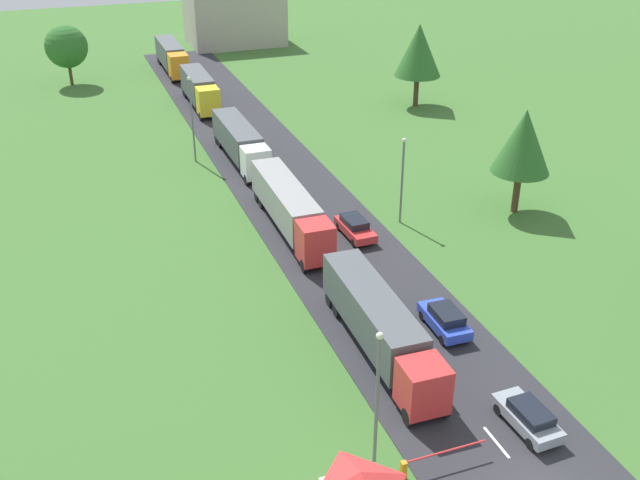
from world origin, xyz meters
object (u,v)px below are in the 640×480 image
(car_lead, at_px, (528,417))
(barrier_gate, at_px, (418,464))
(distant_building, at_px, (234,17))
(lamppost_lead, at_px, (377,394))
(lamppost_second, at_px, (402,176))
(truck_third, at_px, (240,141))
(car_second, at_px, (445,319))
(truck_lead, at_px, (379,324))
(tree_ash, at_px, (419,50))
(truck_fifth, at_px, (172,56))
(lamppost_third, at_px, (192,115))
(car_third, at_px, (355,227))
(truck_second, at_px, (290,207))
(truck_fourth, at_px, (200,88))
(tree_elm, at_px, (66,47))
(tree_oak, at_px, (523,142))

(car_lead, bearing_deg, barrier_gate, -172.30)
(distant_building, bearing_deg, lamppost_lead, -100.16)
(lamppost_second, bearing_deg, truck_third, 116.24)
(car_second, xyz_separation_m, barrier_gate, (-7.19, -10.51, -0.18))
(barrier_gate, bearing_deg, lamppost_second, 66.16)
(truck_lead, height_order, tree_ash, tree_ash)
(truck_fifth, relative_size, tree_ash, 1.35)
(lamppost_third, bearing_deg, truck_third, -19.50)
(car_third, relative_size, barrier_gate, 0.98)
(truck_lead, height_order, truck_second, truck_lead)
(car_lead, xyz_separation_m, lamppost_third, (-8.60, 44.22, 3.91))
(truck_second, height_order, truck_fourth, truck_fourth)
(lamppost_lead, xyz_separation_m, tree_ash, (28.81, 52.84, 2.21))
(truck_lead, xyz_separation_m, tree_elm, (-13.72, 68.23, 2.90))
(car_lead, bearing_deg, lamppost_second, 79.76)
(truck_lead, relative_size, car_lead, 3.27)
(truck_fourth, distance_m, car_lead, 61.97)
(lamppost_lead, height_order, tree_ash, tree_ash)
(tree_oak, xyz_separation_m, tree_ash, (5.62, 29.87, 0.39))
(car_lead, relative_size, lamppost_third, 0.50)
(truck_fifth, xyz_separation_m, lamppost_third, (-3.98, -34.87, 2.51))
(truck_third, xyz_separation_m, barrier_gate, (-2.54, -43.65, -1.40))
(barrier_gate, bearing_deg, lamppost_third, 92.16)
(barrier_gate, xyz_separation_m, distant_building, (14.89, 94.11, 3.47))
(barrier_gate, bearing_deg, lamppost_lead, 141.86)
(car_lead, distance_m, lamppost_second, 25.42)
(car_second, distance_m, barrier_gate, 12.74)
(lamppost_third, bearing_deg, truck_lead, -83.52)
(truck_fifth, distance_m, barrier_gate, 80.07)
(barrier_gate, relative_size, tree_elm, 0.60)
(lamppost_lead, distance_m, tree_oak, 32.69)
(car_lead, bearing_deg, tree_ash, 69.24)
(truck_lead, bearing_deg, truck_fourth, 89.72)
(truck_fifth, bearing_deg, lamppost_third, -96.52)
(truck_fourth, height_order, truck_fifth, truck_fourth)
(truck_second, distance_m, tree_ash, 36.71)
(truck_third, xyz_separation_m, car_third, (4.33, -19.05, -1.24))
(lamppost_second, height_order, tree_elm, tree_elm)
(barrier_gate, height_order, tree_elm, tree_elm)
(truck_third, relative_size, lamppost_third, 1.55)
(truck_fourth, xyz_separation_m, tree_ash, (24.52, -8.54, 4.43))
(tree_elm, bearing_deg, distant_building, 31.34)
(tree_oak, bearing_deg, car_third, 178.92)
(tree_elm, bearing_deg, tree_oak, -58.56)
(truck_fifth, xyz_separation_m, car_lead, (4.61, -79.09, -1.40))
(tree_oak, bearing_deg, truck_third, 134.39)
(car_second, xyz_separation_m, distant_building, (7.71, 83.60, 3.29))
(barrier_gate, relative_size, lamppost_second, 0.63)
(lamppost_second, xyz_separation_m, lamppost_third, (-13.07, 19.42, 0.59))
(car_lead, bearing_deg, lamppost_lead, 177.16)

